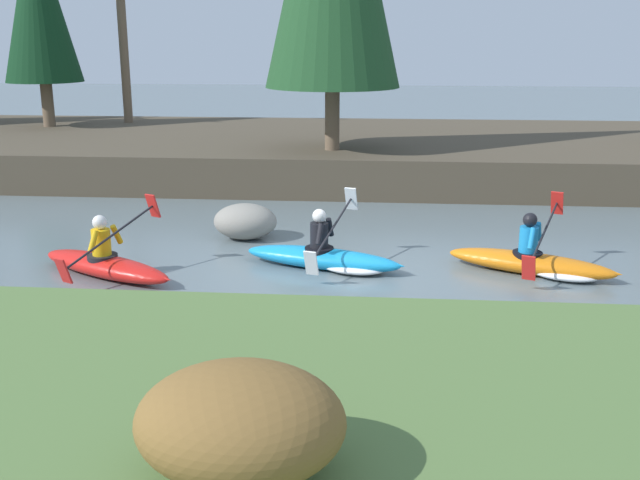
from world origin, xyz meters
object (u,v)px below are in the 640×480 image
Objects in this scene: kayaker_lead at (537,262)px; boulder_midstream at (245,221)px; kayaker_trailing at (106,263)px; kayaker_middle at (329,257)px.

kayaker_lead reaches higher than boulder_midstream.
kayaker_lead and kayaker_trailing have the same top height.
kayaker_lead is 1.02× the size of kayaker_trailing.
kayaker_middle is at bearing -156.95° from kayaker_lead.
kayaker_lead is at bearing 33.33° from kayaker_trailing.
kayaker_middle is 2.45m from boulder_midstream.
kayaker_middle is 2.32× the size of boulder_midstream.
kayaker_middle is at bearing 38.81° from kayaker_trailing.
boulder_midstream is (-5.10, 1.74, 0.14)m from kayaker_lead.
kayaker_lead is 3.39m from kayaker_middle.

